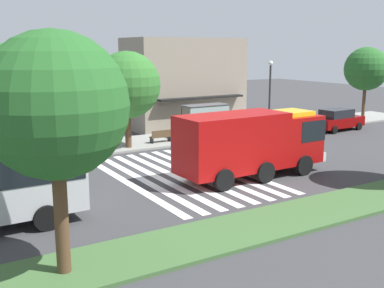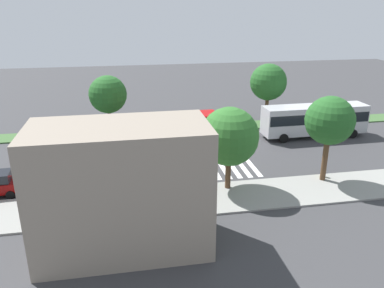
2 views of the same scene
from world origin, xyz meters
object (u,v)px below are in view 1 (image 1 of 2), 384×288
at_px(parked_car_mid, 338,120).
at_px(median_tree_far_west, 55,106).
at_px(street_lamp, 270,90).
at_px(fire_truck, 254,141).
at_px(bench_near_shelter, 161,136).
at_px(sidewalk_tree_center, 127,85).
at_px(bus_stop_shelter, 208,114).
at_px(sidewalk_tree_east, 366,69).

bearing_deg(parked_car_mid, median_tree_far_west, -156.69).
relative_size(parked_car_mid, street_lamp, 0.86).
height_order(fire_truck, parked_car_mid, fire_truck).
xyz_separation_m(bench_near_shelter, sidewalk_tree_center, (-2.71, -0.37, 3.80)).
relative_size(bus_stop_shelter, sidewalk_tree_east, 0.51).
bearing_deg(fire_truck, bench_near_shelter, 90.13).
relative_size(street_lamp, sidewalk_tree_east, 0.84).
relative_size(fire_truck, parked_car_mid, 1.78).
distance_m(street_lamp, median_tree_far_west, 26.37).
height_order(bench_near_shelter, sidewalk_tree_center, sidewalk_tree_center).
distance_m(fire_truck, median_tree_far_west, 13.86).
distance_m(fire_truck, sidewalk_tree_east, 23.49).
bearing_deg(street_lamp, sidewalk_tree_center, 178.11).
xyz_separation_m(fire_truck, sidewalk_tree_center, (-2.95, 9.95, 2.42)).
relative_size(bus_stop_shelter, street_lamp, 0.61).
bearing_deg(sidewalk_tree_east, sidewalk_tree_center, 180.00).
height_order(parked_car_mid, bus_stop_shelter, bus_stop_shelter).
bearing_deg(bus_stop_shelter, sidewalk_tree_center, -176.96).
relative_size(sidewalk_tree_center, sidewalk_tree_east, 0.96).
bearing_deg(bench_near_shelter, sidewalk_tree_east, -1.00).
bearing_deg(street_lamp, parked_car_mid, -16.81).
bearing_deg(median_tree_far_west, sidewalk_tree_east, 25.60).
height_order(fire_truck, bus_stop_shelter, fire_truck).
height_order(sidewalk_tree_center, median_tree_far_west, median_tree_far_west).
bearing_deg(median_tree_far_west, sidewalk_tree_center, 60.09).
bearing_deg(median_tree_far_west, fire_truck, 26.17).
xyz_separation_m(bus_stop_shelter, median_tree_far_west, (-15.85, -16.25, 3.32)).
xyz_separation_m(parked_car_mid, sidewalk_tree_east, (5.93, 2.20, 3.99)).
distance_m(bench_near_shelter, sidewalk_tree_east, 21.76).
distance_m(fire_truck, street_lamp, 13.34).
height_order(fire_truck, sidewalk_tree_east, sidewalk_tree_east).
height_order(fire_truck, bench_near_shelter, fire_truck).
xyz_separation_m(bench_near_shelter, sidewalk_tree_east, (21.32, -0.37, 4.32)).
bearing_deg(bench_near_shelter, street_lamp, -4.69).
xyz_separation_m(fire_truck, bus_stop_shelter, (3.76, 10.30, -0.09)).
bearing_deg(sidewalk_tree_east, bench_near_shelter, 179.00).
height_order(bench_near_shelter, sidewalk_tree_east, sidewalk_tree_east).
relative_size(fire_truck, sidewalk_tree_east, 1.28).
bearing_deg(fire_truck, bus_stop_shelter, 68.74).
bearing_deg(sidewalk_tree_east, fire_truck, -154.73).
bearing_deg(parked_car_mid, sidewalk_tree_center, 169.69).
xyz_separation_m(bus_stop_shelter, street_lamp, (5.43, -0.76, 1.65)).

